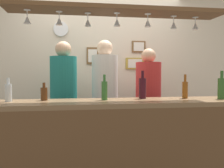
{
  "coord_description": "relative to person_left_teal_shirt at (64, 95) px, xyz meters",
  "views": [
    {
      "loc": [
        -0.45,
        -2.8,
        1.33
      ],
      "look_at": [
        0.0,
        0.1,
        1.19
      ],
      "focal_mm": 40.06,
      "sensor_mm": 36.0,
      "label": 1
    }
  ],
  "objects": [
    {
      "name": "bottle_wine_dark_red",
      "position": [
        0.86,
        -0.64,
        0.12
      ],
      "size": [
        0.08,
        0.08,
        0.3
      ],
      "color": "#380F19",
      "rests_on": "bar_counter"
    },
    {
      "name": "hanging_wineglass_right",
      "position": [
        1.18,
        -0.7,
        0.79
      ],
      "size": [
        0.07,
        0.07,
        0.13
      ],
      "color": "silver",
      "rests_on": "overhead_glass_rack"
    },
    {
      "name": "picture_frame_lower_pair",
      "position": [
        1.09,
        0.62,
        0.43
      ],
      "size": [
        0.3,
        0.02,
        0.18
      ],
      "color": "#B29338",
      "rests_on": "back_wall"
    },
    {
      "name": "picture_frame_crest",
      "position": [
        0.42,
        0.62,
        0.54
      ],
      "size": [
        0.18,
        0.02,
        0.26
      ],
      "color": "brown",
      "rests_on": "back_wall"
    },
    {
      "name": "hanging_wineglass_far_right",
      "position": [
        1.43,
        -0.68,
        0.79
      ],
      "size": [
        0.07,
        0.07,
        0.13
      ],
      "color": "silver",
      "rests_on": "overhead_glass_rack"
    },
    {
      "name": "person_right_red_shirt",
      "position": [
        1.12,
        0.0,
        -0.05
      ],
      "size": [
        0.34,
        0.34,
        1.65
      ],
      "color": "#2D334C",
      "rests_on": "ground_plane"
    },
    {
      "name": "bar_counter",
      "position": [
        0.57,
        -0.95,
        -0.34
      ],
      "size": [
        2.7,
        0.55,
        1.04
      ],
      "color": "brown",
      "rests_on": "ground_plane"
    },
    {
      "name": "picture_frame_upper_small",
      "position": [
        1.15,
        0.62,
        0.69
      ],
      "size": [
        0.22,
        0.02,
        0.18
      ],
      "color": "brown",
      "rests_on": "back_wall"
    },
    {
      "name": "bottle_beer_amber_tall",
      "position": [
        1.33,
        -0.68,
        0.1
      ],
      "size": [
        0.06,
        0.06,
        0.26
      ],
      "color": "brown",
      "rests_on": "bar_counter"
    },
    {
      "name": "hanging_wineglass_left",
      "position": [
        -0.01,
        -0.71,
        0.79
      ],
      "size": [
        0.07,
        0.07,
        0.13
      ],
      "color": "silver",
      "rests_on": "overhead_glass_rack"
    },
    {
      "name": "person_left_teal_shirt",
      "position": [
        0.0,
        0.0,
        0.0
      ],
      "size": [
        0.34,
        0.34,
        1.72
      ],
      "color": "#2D334C",
      "rests_on": "ground_plane"
    },
    {
      "name": "overhead_glass_rack",
      "position": [
        0.57,
        -0.74,
        0.91
      ],
      "size": [
        2.2,
        0.36,
        0.04
      ],
      "primitive_type": "cube",
      "color": "brown"
    },
    {
      "name": "wall_clock",
      "position": [
        -0.06,
        0.61,
        0.94
      ],
      "size": [
        0.22,
        0.03,
        0.22
      ],
      "primitive_type": "cylinder",
      "rotation": [
        1.57,
        0.0,
        0.0
      ],
      "color": "white",
      "rests_on": "back_wall"
    },
    {
      "name": "bottle_champagne_green",
      "position": [
        1.67,
        -0.82,
        0.12
      ],
      "size": [
        0.08,
        0.08,
        0.3
      ],
      "color": "#2D5623",
      "rests_on": "bar_counter"
    },
    {
      "name": "hanging_wineglass_center_left",
      "position": [
        0.27,
        -0.69,
        0.79
      ],
      "size": [
        0.07,
        0.07,
        0.13
      ],
      "color": "silver",
      "rests_on": "overhead_glass_rack"
    },
    {
      "name": "hanging_wineglass_center_right",
      "position": [
        0.88,
        -0.76,
        0.79
      ],
      "size": [
        0.07,
        0.07,
        0.13
      ],
      "color": "silver",
      "rests_on": "overhead_glass_rack"
    },
    {
      "name": "person_middle_white_patterned_shirt",
      "position": [
        0.53,
        -0.0,
        0.02
      ],
      "size": [
        0.34,
        0.34,
        1.75
      ],
      "color": "#2D334C",
      "rests_on": "ground_plane"
    },
    {
      "name": "hanging_wineglass_center",
      "position": [
        0.56,
        -0.74,
        0.79
      ],
      "size": [
        0.07,
        0.07,
        0.13
      ],
      "color": "silver",
      "rests_on": "overhead_glass_rack"
    },
    {
      "name": "back_wall",
      "position": [
        0.57,
        0.66,
        0.26
      ],
      "size": [
        4.4,
        0.06,
        2.6
      ],
      "primitive_type": "cube",
      "color": "beige",
      "rests_on": "ground_plane"
    },
    {
      "name": "bottle_beer_green_import",
      "position": [
        0.44,
        -0.72,
        0.11
      ],
      "size": [
        0.06,
        0.06,
        0.26
      ],
      "color": "#336B2D",
      "rests_on": "bar_counter"
    },
    {
      "name": "bottle_soda_clear",
      "position": [
        -0.5,
        -0.72,
        0.1
      ],
      "size": [
        0.06,
        0.06,
        0.23
      ],
      "color": "silver",
      "rests_on": "bar_counter"
    },
    {
      "name": "hanging_wineglass_far_left",
      "position": [
        -0.31,
        -0.74,
        0.79
      ],
      "size": [
        0.07,
        0.07,
        0.13
      ],
      "color": "silver",
      "rests_on": "overhead_glass_rack"
    },
    {
      "name": "bottle_beer_brown_stubby",
      "position": [
        -0.17,
        -0.66,
        0.08
      ],
      "size": [
        0.07,
        0.07,
        0.18
      ],
      "color": "#512D14",
      "rests_on": "bar_counter"
    }
  ]
}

